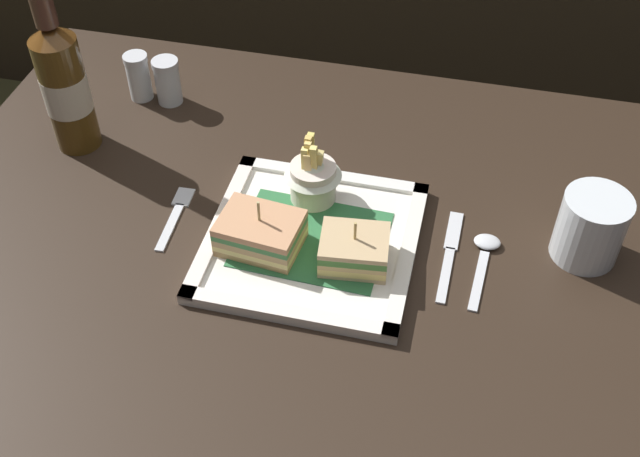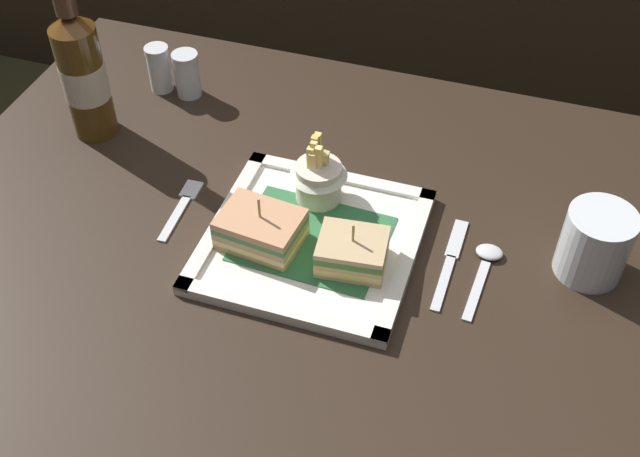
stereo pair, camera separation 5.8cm
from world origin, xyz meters
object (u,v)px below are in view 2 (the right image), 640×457
at_px(dining_table, 327,307).
at_px(sandwich_half_left, 261,229).
at_px(pepper_shaker, 187,77).
at_px(knife, 450,260).
at_px(sandwich_half_right, 352,252).
at_px(beer_bottle, 83,72).
at_px(water_glass, 594,246).
at_px(square_plate, 312,241).
at_px(fork, 182,206).
at_px(salt_shaker, 160,71).
at_px(spoon, 486,263).
at_px(fries_cup, 318,175).

distance_m(dining_table, sandwich_half_left, 0.16).
bearing_deg(pepper_shaker, sandwich_half_left, -50.32).
bearing_deg(dining_table, sandwich_half_left, -172.22).
height_order(dining_table, knife, knife).
distance_m(sandwich_half_left, sandwich_half_right, 0.12).
height_order(sandwich_half_left, knife, sandwich_half_left).
distance_m(beer_bottle, water_glass, 0.74).
relative_size(dining_table, water_glass, 12.29).
xyz_separation_m(sandwich_half_right, beer_bottle, (-0.45, 0.15, 0.07)).
distance_m(square_plate, pepper_shaker, 0.39).
bearing_deg(square_plate, knife, 8.73).
height_order(dining_table, beer_bottle, beer_bottle).
height_order(dining_table, sandwich_half_right, sandwich_half_right).
distance_m(fork, knife, 0.37).
bearing_deg(salt_shaker, spoon, -21.49).
distance_m(sandwich_half_right, spoon, 0.17).
distance_m(square_plate, water_glass, 0.35).
bearing_deg(water_glass, sandwich_half_left, -167.23).
distance_m(knife, salt_shaker, 0.57).
bearing_deg(fries_cup, dining_table, -64.95).
height_order(spoon, salt_shaker, salt_shaker).
xyz_separation_m(sandwich_half_left, salt_shaker, (-0.28, 0.28, 0.00)).
relative_size(sandwich_half_right, fries_cup, 0.96).
relative_size(square_plate, salt_shaker, 3.50).
xyz_separation_m(beer_bottle, knife, (0.57, -0.10, -0.10)).
distance_m(sandwich_half_left, knife, 0.25).
xyz_separation_m(sandwich_half_right, water_glass, (0.28, 0.09, 0.01)).
relative_size(beer_bottle, water_glass, 2.81).
relative_size(dining_table, sandwich_half_left, 10.54).
bearing_deg(fork, beer_bottle, 149.53).
bearing_deg(square_plate, water_glass, 10.96).
bearing_deg(beer_bottle, fries_cup, -7.46).
height_order(sandwich_half_left, water_glass, water_glass).
relative_size(knife, spoon, 1.24).
height_order(square_plate, pepper_shaker, pepper_shaker).
bearing_deg(spoon, square_plate, -171.37).
relative_size(fork, knife, 0.76).
bearing_deg(spoon, salt_shaker, 158.51).
xyz_separation_m(water_glass, spoon, (-0.12, -0.03, -0.04)).
height_order(fork, pepper_shaker, pepper_shaker).
xyz_separation_m(square_plate, sandwich_half_right, (0.06, -0.03, 0.02)).
xyz_separation_m(fork, pepper_shaker, (-0.10, 0.25, 0.03)).
bearing_deg(dining_table, fork, 173.58).
distance_m(fries_cup, pepper_shaker, 0.33).
bearing_deg(square_plate, beer_bottle, 162.01).
distance_m(beer_bottle, pepper_shaker, 0.18).
bearing_deg(knife, water_glass, 13.31).
relative_size(fries_cup, pepper_shaker, 1.28).
distance_m(dining_table, fork, 0.25).
bearing_deg(salt_shaker, fork, -58.67).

